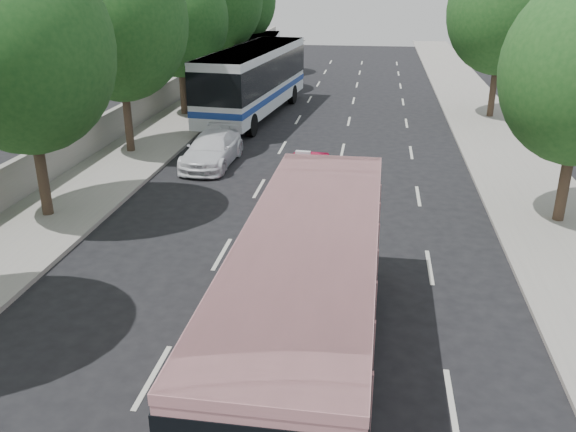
% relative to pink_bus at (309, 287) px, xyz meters
% --- Properties ---
extents(ground, '(120.00, 120.00, 0.00)m').
position_rel_pink_bus_xyz_m(ground, '(-1.30, 1.41, -2.04)').
color(ground, black).
rests_on(ground, ground).
extents(sidewalk_left, '(4.00, 90.00, 0.15)m').
position_rel_pink_bus_xyz_m(sidewalk_left, '(-9.80, 21.41, -1.96)').
color(sidewalk_left, '#9E998E').
rests_on(sidewalk_left, ground).
extents(sidewalk_right, '(4.00, 90.00, 0.12)m').
position_rel_pink_bus_xyz_m(sidewalk_right, '(7.20, 21.41, -1.98)').
color(sidewalk_right, '#9E998E').
rests_on(sidewalk_right, ground).
extents(low_wall, '(0.30, 90.00, 1.50)m').
position_rel_pink_bus_xyz_m(low_wall, '(-11.60, 21.41, -1.14)').
color(low_wall, '#9E998E').
rests_on(low_wall, sidewalk_left).
extents(tree_left_b, '(5.70, 5.70, 8.88)m').
position_rel_pink_bus_xyz_m(tree_left_b, '(-9.72, 7.35, 3.78)').
color(tree_left_b, '#38281E').
rests_on(tree_left_b, ground).
extents(tree_left_c, '(6.00, 6.00, 9.35)m').
position_rel_pink_bus_xyz_m(tree_left_c, '(-9.92, 15.35, 4.08)').
color(tree_left_c, '#38281E').
rests_on(tree_left_c, ground).
extents(tree_left_d, '(5.52, 5.52, 8.60)m').
position_rel_pink_bus_xyz_m(tree_left_d, '(-9.82, 23.35, 3.59)').
color(tree_left_d, '#38281E').
rests_on(tree_left_d, ground).
extents(tree_right_far, '(6.00, 6.00, 9.35)m').
position_rel_pink_bus_xyz_m(tree_right_far, '(7.78, 25.35, 4.08)').
color(tree_right_far, '#38281E').
rests_on(tree_right_far, ground).
extents(pink_bus, '(2.73, 10.30, 3.28)m').
position_rel_pink_bus_xyz_m(pink_bus, '(0.00, 0.00, 0.00)').
color(pink_bus, '#D3878B').
rests_on(pink_bus, ground).
extents(pink_taxi, '(2.19, 4.65, 1.54)m').
position_rel_pink_bus_xyz_m(pink_taxi, '(-1.43, 10.92, -1.27)').
color(pink_taxi, '#F1144F').
rests_on(pink_taxi, ground).
extents(white_pickup, '(2.08, 4.82, 1.38)m').
position_rel_pink_bus_xyz_m(white_pickup, '(-5.80, 14.25, -1.35)').
color(white_pickup, white).
rests_on(white_pickup, ground).
extents(tour_coach_front, '(4.18, 13.18, 3.88)m').
position_rel_pink_bus_xyz_m(tour_coach_front, '(-5.80, 23.92, 0.29)').
color(tour_coach_front, white).
rests_on(tour_coach_front, ground).
extents(tour_coach_rear, '(3.47, 11.35, 3.34)m').
position_rel_pink_bus_xyz_m(tour_coach_rear, '(-7.60, 35.06, -0.03)').
color(tour_coach_rear, silver).
rests_on(tour_coach_rear, ground).
extents(taxi_roof_sign, '(0.56, 0.23, 0.18)m').
position_rel_pink_bus_xyz_m(taxi_roof_sign, '(-1.43, 10.92, -0.41)').
color(taxi_roof_sign, silver).
rests_on(taxi_roof_sign, pink_taxi).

